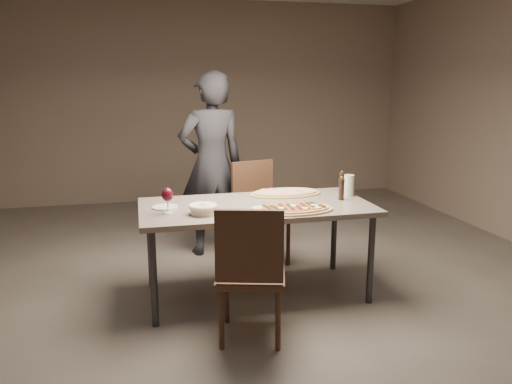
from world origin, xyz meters
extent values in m
plane|color=#5C564F|center=(0.00, 0.00, 0.00)|extent=(7.00, 7.00, 0.00)
plane|color=gray|center=(0.00, 3.50, 1.40)|extent=(6.00, 0.00, 6.00)
cube|color=slate|center=(0.00, 0.00, 0.73)|extent=(1.80, 0.90, 0.04)
cylinder|color=#333335|center=(-0.82, -0.37, 0.35)|extent=(0.05, 0.05, 0.71)
cylinder|color=#333335|center=(0.82, -0.37, 0.35)|extent=(0.05, 0.05, 0.71)
cylinder|color=#333335|center=(-0.82, 0.37, 0.35)|extent=(0.05, 0.05, 0.71)
cylinder|color=#333335|center=(0.82, 0.37, 0.35)|extent=(0.05, 0.05, 0.71)
ellipsoid|color=white|center=(0.39, -0.34, 0.79)|extent=(0.05, 0.05, 0.01)
ellipsoid|color=white|center=(0.29, -0.34, 0.79)|extent=(0.05, 0.05, 0.01)
ellipsoid|color=white|center=(0.23, -0.25, 0.79)|extent=(0.05, 0.05, 0.01)
ellipsoid|color=white|center=(0.38, -0.26, 0.79)|extent=(0.05, 0.05, 0.01)
ellipsoid|color=white|center=(0.40, -0.27, 0.79)|extent=(0.05, 0.05, 0.01)
ellipsoid|color=white|center=(0.12, -0.29, 0.79)|extent=(0.05, 0.05, 0.01)
ellipsoid|color=white|center=(0.24, -0.23, 0.79)|extent=(0.05, 0.05, 0.01)
cube|color=#1F3014|center=(0.03, -0.25, 0.79)|extent=(0.06, 0.17, 0.01)
cube|color=#1F3014|center=(0.09, -0.28, 0.79)|extent=(0.07, 0.17, 0.01)
cube|color=#1F3014|center=(0.14, -0.25, 0.79)|extent=(0.02, 0.17, 0.01)
cube|color=#1F3014|center=(0.20, -0.27, 0.79)|extent=(0.03, 0.17, 0.01)
cube|color=#1F3014|center=(0.25, -0.27, 0.79)|extent=(0.03, 0.17, 0.01)
cube|color=#1F3014|center=(0.31, -0.27, 0.79)|extent=(0.03, 0.17, 0.01)
cube|color=#1F3014|center=(0.37, -0.26, 0.79)|extent=(0.04, 0.17, 0.01)
cube|color=#1F3014|center=(0.42, -0.25, 0.79)|extent=(0.08, 0.17, 0.01)
cylinder|color=pink|center=(0.16, 0.35, 0.79)|extent=(0.07, 0.07, 0.00)
cylinder|color=pink|center=(0.43, 0.23, 0.79)|extent=(0.07, 0.07, 0.00)
cylinder|color=pink|center=(0.23, 0.36, 0.79)|extent=(0.07, 0.07, 0.00)
cylinder|color=pink|center=(0.28, 0.20, 0.79)|extent=(0.07, 0.07, 0.00)
cylinder|color=beige|center=(-0.44, -0.19, 0.78)|extent=(0.18, 0.18, 0.07)
torus|color=beige|center=(-0.44, -0.19, 0.81)|extent=(0.21, 0.21, 0.03)
cube|color=olive|center=(-0.42, -0.19, 0.80)|extent=(0.07, 0.06, 0.04)
cube|color=olive|center=(-0.44, -0.17, 0.80)|extent=(0.06, 0.07, 0.04)
cube|color=olive|center=(-0.47, -0.19, 0.80)|extent=(0.07, 0.06, 0.04)
cube|color=olive|center=(-0.44, -0.22, 0.80)|extent=(0.06, 0.07, 0.04)
cylinder|color=white|center=(0.00, -0.15, 0.76)|extent=(0.12, 0.12, 0.01)
cylinder|color=#B5A242|center=(0.00, -0.15, 0.76)|extent=(0.08, 0.08, 0.00)
cylinder|color=black|center=(0.71, -0.01, 0.83)|extent=(0.04, 0.04, 0.15)
cylinder|color=black|center=(0.71, -0.01, 0.91)|extent=(0.05, 0.05, 0.02)
sphere|color=gold|center=(0.71, -0.01, 0.93)|extent=(0.02, 0.02, 0.02)
cylinder|color=black|center=(0.83, 0.26, 0.83)|extent=(0.04, 0.04, 0.15)
cylinder|color=black|center=(0.83, 0.26, 0.91)|extent=(0.05, 0.05, 0.02)
sphere|color=gold|center=(0.83, 0.26, 0.93)|extent=(0.02, 0.02, 0.02)
cylinder|color=silver|center=(0.83, 0.11, 0.84)|extent=(0.09, 0.09, 0.18)
cylinder|color=silver|center=(-0.69, -0.11, 0.75)|extent=(0.07, 0.07, 0.01)
cylinder|color=silver|center=(-0.69, -0.11, 0.80)|extent=(0.01, 0.01, 0.09)
ellipsoid|color=#460A17|center=(-0.69, -0.11, 0.89)|extent=(0.09, 0.09, 0.10)
cylinder|color=white|center=(-0.70, 0.05, 0.76)|extent=(0.19, 0.19, 0.01)
cube|color=#422A1B|center=(-0.19, -0.66, 0.43)|extent=(0.55, 0.55, 0.04)
cylinder|color=#422A1B|center=(-0.42, -0.79, 0.21)|extent=(0.04, 0.04, 0.41)
cylinder|color=#422A1B|center=(-0.07, -0.88, 0.21)|extent=(0.04, 0.04, 0.41)
cylinder|color=#422A1B|center=(-0.32, -0.44, 0.21)|extent=(0.04, 0.04, 0.41)
cylinder|color=#422A1B|center=(0.03, -0.53, 0.21)|extent=(0.04, 0.04, 0.41)
cube|color=#422A1B|center=(-0.25, -0.85, 0.71)|extent=(0.42, 0.15, 0.46)
cube|color=#422A1B|center=(0.23, 0.70, 0.44)|extent=(0.54, 0.54, 0.04)
cylinder|color=#422A1B|center=(0.36, 0.92, 0.21)|extent=(0.04, 0.04, 0.42)
cylinder|color=#422A1B|center=(0.01, 0.84, 0.21)|extent=(0.04, 0.04, 0.42)
cylinder|color=#422A1B|center=(0.45, 0.57, 0.21)|extent=(0.04, 0.04, 0.42)
cylinder|color=#422A1B|center=(0.09, 0.48, 0.21)|extent=(0.04, 0.04, 0.42)
cube|color=#422A1B|center=(0.18, 0.90, 0.71)|extent=(0.43, 0.14, 0.47)
imported|color=black|center=(-0.19, 1.10, 0.90)|extent=(0.71, 0.53, 1.79)
camera|label=1|loc=(-0.89, -3.69, 1.70)|focal=35.00mm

